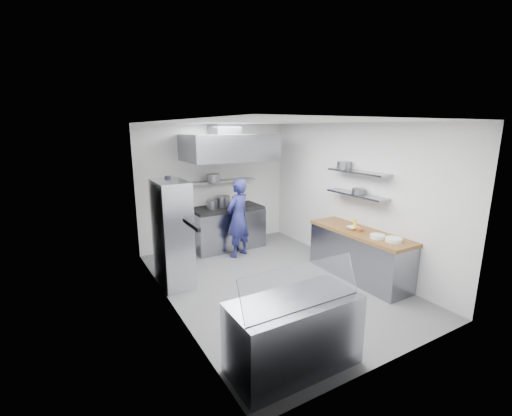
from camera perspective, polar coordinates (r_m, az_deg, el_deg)
floor at (r=6.30m, az=2.79°, el=-12.25°), size 5.00×5.00×0.00m
ceiling at (r=5.69m, az=3.11°, el=14.16°), size 5.00×5.00×0.00m
wall_back at (r=8.01m, az=-6.80°, el=3.72°), size 3.60×2.80×0.02m
wall_front at (r=4.05m, az=22.58°, el=-6.58°), size 3.60×2.80×0.02m
wall_left at (r=5.11m, az=-14.29°, el=-1.97°), size 2.80×5.00×0.02m
wall_right at (r=6.96m, az=15.51°, el=1.91°), size 2.80×5.00×0.02m
gas_range at (r=7.91m, az=-4.80°, el=-3.43°), size 1.60×0.80×0.90m
cooktop at (r=7.78m, az=-4.87°, el=-0.04°), size 1.57×0.78×0.06m
stock_pot_left at (r=7.60m, az=-7.34°, el=0.59°), size 0.26×0.26×0.20m
stock_pot_mid at (r=7.82m, az=-5.65°, el=1.14°), size 0.34×0.34×0.24m
over_range_shelf at (r=7.89m, az=-5.70°, el=4.49°), size 1.60×0.30×0.04m
shelf_pot_a at (r=7.60m, az=-7.15°, el=4.96°), size 0.28×0.28×0.18m
extractor_hood at (r=7.43m, az=-4.50°, el=10.03°), size 1.90×1.15×0.55m
hood_duct at (r=7.63m, az=-5.29°, el=12.95°), size 0.55×0.55×0.24m
red_firebox at (r=7.56m, az=-15.38°, el=2.93°), size 0.22×0.10×0.26m
chef at (r=7.26m, az=-3.01°, el=-1.70°), size 0.72×0.61×1.68m
wire_rack at (r=6.10m, az=-13.78°, el=-4.15°), size 0.50×0.90×1.85m
rack_bin_a at (r=6.26m, az=-14.07°, el=-4.92°), size 0.16×0.20×0.18m
rack_bin_b at (r=6.61m, az=-15.54°, el=0.44°), size 0.15×0.19×0.17m
rack_jar at (r=6.17m, az=-14.48°, el=4.36°), size 0.11×0.11×0.18m
knife_strip at (r=4.25m, az=-10.74°, el=-2.75°), size 0.04×0.55×0.05m
prep_counter_base at (r=6.60m, az=16.72°, el=-7.64°), size 0.62×2.00×0.84m
prep_counter_top at (r=6.45m, az=16.98°, el=-3.90°), size 0.65×2.04×0.06m
plate_stack_a at (r=6.02m, az=21.95°, el=-4.93°), size 0.27×0.27×0.06m
plate_stack_b at (r=6.10m, az=19.59°, el=-4.48°), size 0.25×0.25×0.06m
copper_pan at (r=6.39m, az=16.82°, el=-3.50°), size 0.15×0.15×0.06m
squeeze_bottle at (r=6.52m, az=16.15°, el=-2.58°), size 0.06×0.06×0.18m
mixing_bowl at (r=6.49m, az=15.79°, el=-3.22°), size 0.22×0.22×0.05m
wall_shelf_lower at (r=6.62m, az=16.42°, el=2.18°), size 0.30×1.30×0.04m
wall_shelf_upper at (r=6.56m, az=16.66°, el=5.78°), size 0.30×1.30×0.04m
shelf_pot_c at (r=6.58m, az=16.68°, el=2.72°), size 0.23×0.23×0.10m
shelf_pot_d at (r=6.83m, az=14.42°, el=6.96°), size 0.26×0.26×0.14m
display_case at (r=4.15m, az=6.32°, el=-20.13°), size 1.50×0.70×0.85m
display_glass at (r=3.75m, az=7.67°, el=-12.69°), size 1.47×0.19×0.42m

